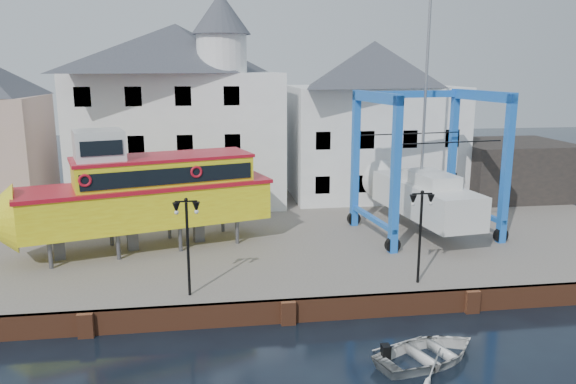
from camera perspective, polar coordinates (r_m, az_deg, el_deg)
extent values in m
plane|color=black|center=(23.80, 0.00, -13.22)|extent=(140.00, 140.00, 0.00)
cube|color=#6B615B|center=(33.83, -2.64, -4.38)|extent=(44.00, 22.00, 1.00)
cube|color=brown|center=(23.70, -0.04, -12.00)|extent=(44.00, 0.25, 1.00)
cube|color=brown|center=(23.87, -19.85, -12.61)|extent=(0.60, 0.36, 1.00)
cube|color=brown|center=(23.55, 0.02, -12.17)|extent=(0.60, 0.36, 1.00)
cube|color=brown|center=(25.82, 18.19, -10.53)|extent=(0.60, 0.36, 1.00)
cube|color=silver|center=(40.06, -10.94, 5.38)|extent=(14.00, 8.00, 9.00)
pyramid|color=#363A46|center=(39.79, -11.31, 14.13)|extent=(14.00, 8.00, 3.20)
cube|color=black|center=(37.34, -19.48, -0.15)|extent=(1.00, 0.08, 1.20)
cube|color=black|center=(36.86, -14.90, -0.01)|extent=(1.00, 0.08, 1.20)
cube|color=black|center=(36.62, -10.24, 0.14)|extent=(1.00, 0.08, 1.20)
cube|color=black|center=(36.62, -5.55, 0.28)|extent=(1.00, 0.08, 1.20)
cube|color=black|center=(36.84, -19.82, 4.41)|extent=(1.00, 0.08, 1.20)
cube|color=black|center=(36.35, -15.17, 4.61)|extent=(1.00, 0.08, 1.20)
cube|color=black|center=(36.10, -10.43, 4.79)|extent=(1.00, 0.08, 1.20)
cube|color=black|center=(36.11, -5.65, 4.94)|extent=(1.00, 0.08, 1.20)
cube|color=black|center=(36.57, -20.17, 9.06)|extent=(1.00, 0.08, 1.20)
cube|color=black|center=(36.08, -15.44, 9.33)|extent=(1.00, 0.08, 1.20)
cube|color=black|center=(35.83, -10.62, 9.55)|extent=(1.00, 0.08, 1.20)
cube|color=black|center=(35.83, -5.75, 9.70)|extent=(1.00, 0.08, 1.20)
cylinder|color=silver|center=(37.34, -6.74, 13.78)|extent=(3.20, 3.20, 2.40)
cone|color=#363A46|center=(37.48, -6.84, 17.60)|extent=(3.80, 3.80, 2.60)
cube|color=silver|center=(42.32, 8.49, 5.16)|extent=(12.00, 8.00, 8.00)
pyramid|color=#363A46|center=(41.98, 8.74, 12.76)|extent=(12.00, 8.00, 3.20)
cube|color=black|center=(37.84, 3.53, 0.72)|extent=(1.00, 0.08, 1.20)
cube|color=black|center=(38.55, 7.90, 0.84)|extent=(1.00, 0.08, 1.20)
cube|color=black|center=(39.47, 12.09, 0.95)|extent=(1.00, 0.08, 1.20)
cube|color=black|center=(40.60, 16.07, 1.06)|extent=(1.00, 0.08, 1.20)
cube|color=black|center=(37.34, 3.59, 5.23)|extent=(1.00, 0.08, 1.20)
cube|color=black|center=(38.06, 8.04, 5.27)|extent=(1.00, 0.08, 1.20)
cube|color=black|center=(38.99, 12.29, 5.28)|extent=(1.00, 0.08, 1.20)
cube|color=black|center=(40.13, 16.33, 5.26)|extent=(1.00, 0.08, 1.20)
cube|color=black|center=(44.72, 21.53, 2.22)|extent=(8.00, 7.00, 4.00)
cylinder|color=black|center=(23.61, -10.12, -5.78)|extent=(0.12, 0.12, 4.00)
cube|color=black|center=(23.06, -10.32, -0.94)|extent=(0.90, 0.06, 0.06)
sphere|color=black|center=(23.04, -10.32, -0.77)|extent=(0.16, 0.16, 0.16)
cone|color=black|center=(23.14, -11.28, -1.62)|extent=(0.32, 0.32, 0.45)
sphere|color=silver|center=(23.19, -11.26, -2.05)|extent=(0.18, 0.18, 0.18)
cone|color=black|center=(23.11, -9.30, -1.56)|extent=(0.32, 0.32, 0.45)
sphere|color=silver|center=(23.15, -9.28, -1.99)|extent=(0.18, 0.18, 0.18)
cylinder|color=black|center=(25.26, 13.25, -4.70)|extent=(0.12, 0.12, 4.00)
cube|color=black|center=(24.75, 13.48, -0.16)|extent=(0.90, 0.06, 0.06)
sphere|color=black|center=(24.73, 13.49, 0.00)|extent=(0.16, 0.16, 0.16)
cone|color=black|center=(24.66, 12.59, -0.80)|extent=(0.32, 0.32, 0.45)
sphere|color=silver|center=(24.70, 12.57, -1.21)|extent=(0.18, 0.18, 0.18)
cone|color=black|center=(24.95, 14.31, -0.74)|extent=(0.32, 0.32, 0.45)
sphere|color=silver|center=(24.99, 14.29, -1.14)|extent=(0.18, 0.18, 0.18)
cylinder|color=#59595E|center=(28.98, -23.00, -5.91)|extent=(0.25, 0.25, 1.34)
cylinder|color=#59595E|center=(31.36, -23.16, -4.56)|extent=(0.25, 0.25, 1.34)
cylinder|color=#59595E|center=(29.17, -16.87, -5.32)|extent=(0.25, 0.25, 1.34)
cylinder|color=#59595E|center=(31.54, -17.50, -4.02)|extent=(0.25, 0.25, 1.34)
cylinder|color=#59595E|center=(29.69, -10.89, -4.68)|extent=(0.25, 0.25, 1.34)
cylinder|color=#59595E|center=(32.02, -11.96, -3.45)|extent=(0.25, 0.25, 1.34)
cylinder|color=#59595E|center=(30.52, -5.19, -4.03)|extent=(0.25, 0.25, 1.34)
cylinder|color=#59595E|center=(32.79, -6.64, -2.88)|extent=(0.25, 0.25, 1.34)
cube|color=#59595E|center=(30.18, -22.24, -5.13)|extent=(0.64, 0.58, 1.34)
cube|color=#59595E|center=(30.46, -15.53, -4.48)|extent=(0.64, 0.58, 1.34)
cube|color=#59595E|center=(31.16, -9.05, -3.78)|extent=(0.64, 0.58, 1.34)
cube|color=gold|center=(30.17, -14.05, -1.31)|extent=(12.91, 6.76, 1.96)
cube|color=#AE1020|center=(29.94, -14.16, 0.68)|extent=(13.21, 6.97, 0.20)
cube|color=gold|center=(29.99, -12.55, 1.99)|extent=(9.40, 5.41, 1.42)
cube|color=black|center=(28.50, -11.90, 1.57)|extent=(8.22, 2.47, 0.80)
cube|color=black|center=(31.47, -13.15, 2.53)|extent=(8.22, 2.47, 0.80)
cube|color=#AE1020|center=(29.86, -12.62, 3.49)|extent=(9.59, 5.55, 0.16)
cube|color=silver|center=(29.29, -18.67, 4.40)|extent=(2.87, 2.87, 1.62)
cube|color=black|center=(28.11, -18.42, 4.24)|extent=(1.88, 0.61, 0.71)
torus|color=#AE1020|center=(27.85, -19.94, 1.11)|extent=(0.63, 0.30, 0.62)
torus|color=#AE1020|center=(28.74, -9.29, 2.04)|extent=(0.63, 0.30, 0.62)
cube|color=blue|center=(28.64, 10.86, 1.56)|extent=(0.45, 0.45, 8.00)
cylinder|color=black|center=(29.52, 10.58, -5.31)|extent=(0.83, 0.39, 0.80)
cube|color=blue|center=(33.40, 6.85, 3.25)|extent=(0.45, 0.45, 8.00)
cylinder|color=black|center=(34.16, 6.69, -2.72)|extent=(0.83, 0.39, 0.80)
cube|color=blue|center=(32.00, 21.30, 2.07)|extent=(0.45, 0.45, 8.00)
cylinder|color=black|center=(32.79, 20.80, -4.12)|extent=(0.83, 0.39, 0.80)
cube|color=blue|center=(36.32, 16.34, 3.58)|extent=(0.45, 0.45, 8.00)
cylinder|color=black|center=(37.03, 16.00, -1.93)|extent=(0.83, 0.39, 0.80)
cube|color=blue|center=(30.57, 8.94, 9.49)|extent=(1.13, 5.72, 0.56)
cube|color=blue|center=(31.61, 8.53, -2.63)|extent=(1.01, 5.70, 0.24)
cube|color=blue|center=(33.74, 19.12, 9.24)|extent=(1.13, 5.72, 0.56)
cube|color=blue|center=(34.69, 18.33, -1.78)|extent=(1.01, 5.70, 0.24)
cube|color=blue|center=(34.36, 12.08, 9.69)|extent=(6.85, 1.27, 0.40)
cube|color=silver|center=(32.81, 13.75, -0.65)|extent=(3.70, 8.83, 1.83)
cone|color=silver|center=(37.22, 9.97, 1.07)|extent=(2.84, 2.15, 2.63)
cube|color=#59595E|center=(33.13, 13.63, -2.86)|extent=(0.53, 2.07, 0.80)
cube|color=silver|center=(32.07, 14.35, 1.31)|extent=(2.25, 3.63, 0.69)
cylinder|color=#99999E|center=(32.49, 13.92, 12.03)|extent=(0.18, 0.18, 12.56)
cube|color=black|center=(30.46, 15.96, 4.86)|extent=(6.22, 0.92, 0.05)
cube|color=black|center=(34.01, 12.37, 5.81)|extent=(6.22, 0.92, 0.05)
imported|color=silver|center=(21.71, 14.03, -16.33)|extent=(4.96, 4.23, 0.87)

